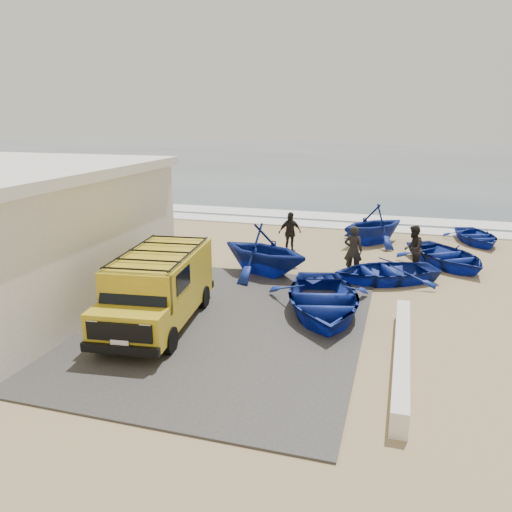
# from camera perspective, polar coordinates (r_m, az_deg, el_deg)

# --- Properties ---
(ground) EXTENTS (160.00, 160.00, 0.00)m
(ground) POSITION_cam_1_polar(r_m,az_deg,el_deg) (16.15, -1.67, -5.10)
(ground) COLOR tan
(slab) EXTENTS (12.00, 10.00, 0.05)m
(slab) POSITION_cam_1_polar(r_m,az_deg,el_deg) (15.18, -11.31, -6.74)
(slab) COLOR #423F3D
(slab) RESTS_ON ground
(ocean) EXTENTS (180.00, 88.00, 0.01)m
(ocean) POSITION_cam_1_polar(r_m,az_deg,el_deg) (70.71, 12.87, 10.81)
(ocean) COLOR #385166
(ocean) RESTS_ON ground
(surf_line) EXTENTS (180.00, 1.60, 0.06)m
(surf_line) POSITION_cam_1_polar(r_m,az_deg,el_deg) (27.35, 6.20, 3.65)
(surf_line) COLOR white
(surf_line) RESTS_ON ground
(surf_wash) EXTENTS (180.00, 2.20, 0.04)m
(surf_wash) POSITION_cam_1_polar(r_m,az_deg,el_deg) (29.77, 7.08, 4.60)
(surf_wash) COLOR white
(surf_wash) RESTS_ON ground
(parapet) EXTENTS (0.35, 6.00, 0.55)m
(parapet) POSITION_cam_1_polar(r_m,az_deg,el_deg) (12.59, 16.29, -10.75)
(parapet) COLOR silver
(parapet) RESTS_ON ground
(van) EXTENTS (2.49, 5.13, 2.12)m
(van) POSITION_cam_1_polar(r_m,az_deg,el_deg) (14.27, -11.10, -3.42)
(van) COLOR gold
(van) RESTS_ON ground
(boat_near_left) EXTENTS (4.25, 5.21, 0.95)m
(boat_near_left) POSITION_cam_1_polar(r_m,az_deg,el_deg) (15.06, 7.59, -4.90)
(boat_near_left) COLOR navy
(boat_near_left) RESTS_ON ground
(boat_near_right) EXTENTS (4.60, 4.11, 0.79)m
(boat_near_right) POSITION_cam_1_polar(r_m,az_deg,el_deg) (18.38, 14.53, -1.69)
(boat_near_right) COLOR navy
(boat_near_right) RESTS_ON ground
(boat_mid_left) EXTENTS (4.56, 4.28, 1.92)m
(boat_mid_left) POSITION_cam_1_polar(r_m,az_deg,el_deg) (18.43, 0.89, 0.72)
(boat_mid_left) COLOR navy
(boat_mid_left) RESTS_ON ground
(boat_mid_right) EXTENTS (4.59, 4.92, 0.83)m
(boat_mid_right) POSITION_cam_1_polar(r_m,az_deg,el_deg) (21.03, 20.95, 0.02)
(boat_mid_right) COLOR navy
(boat_mid_right) RESTS_ON ground
(boat_far_left) EXTENTS (4.57, 4.61, 1.84)m
(boat_far_left) POSITION_cam_1_polar(r_m,az_deg,el_deg) (23.60, 13.26, 3.57)
(boat_far_left) COLOR navy
(boat_far_left) RESTS_ON ground
(boat_far_right) EXTENTS (3.16, 3.81, 0.68)m
(boat_far_right) POSITION_cam_1_polar(r_m,az_deg,el_deg) (25.28, 23.88, 2.08)
(boat_far_right) COLOR navy
(boat_far_right) RESTS_ON ground
(fisherman_front) EXTENTS (0.70, 0.47, 1.87)m
(fisherman_front) POSITION_cam_1_polar(r_m,az_deg,el_deg) (18.75, 11.04, 0.61)
(fisherman_front) COLOR black
(fisherman_front) RESTS_ON ground
(fisherman_middle) EXTENTS (0.81, 0.96, 1.78)m
(fisherman_middle) POSITION_cam_1_polar(r_m,az_deg,el_deg) (19.76, 17.49, 0.80)
(fisherman_middle) COLOR black
(fisherman_middle) RESTS_ON ground
(fisherman_back) EXTENTS (1.09, 0.98, 1.78)m
(fisherman_back) POSITION_cam_1_polar(r_m,az_deg,el_deg) (21.50, 3.88, 2.70)
(fisherman_back) COLOR black
(fisherman_back) RESTS_ON ground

